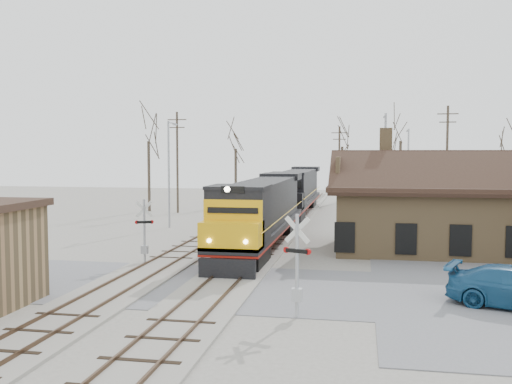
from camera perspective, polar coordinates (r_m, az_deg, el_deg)
ground at (r=27.13m, az=-3.54°, el=-9.41°), size 140.00×140.00×0.00m
road at (r=27.12m, az=-3.54°, el=-9.38°), size 60.00×9.00×0.03m
track_main at (r=41.57m, az=1.49°, el=-4.61°), size 3.40×90.00×0.24m
track_siding at (r=42.49m, az=-4.53°, el=-4.43°), size 3.40×90.00×0.24m
depot at (r=38.20m, az=18.83°, el=-2.05°), size 15.20×9.31×7.90m
locomotive_lead at (r=37.29m, az=0.52°, el=-1.98°), size 3.08×20.62×4.58m
locomotive_trailing at (r=57.92m, az=4.10°, el=0.15°), size 3.08×20.62×4.33m
crossbuck_near at (r=21.76m, az=4.12°, el=-7.73°), size 1.10×0.42×3.97m
crossbuck_far at (r=32.60m, az=-11.10°, el=-4.08°), size 1.00×0.47×3.67m
streetlight_a at (r=48.00m, az=-8.66°, el=2.37°), size 0.25×2.04×8.86m
streetlight_b at (r=45.14m, az=12.76°, el=2.49°), size 0.25×2.04×9.27m
streetlight_c at (r=62.71m, az=14.95°, el=2.61°), size 0.25×2.04×8.77m
utility_pole_a at (r=59.55m, az=-7.87°, el=3.15°), size 2.00×0.24×10.44m
utility_pole_b at (r=71.65m, az=8.32°, el=2.90°), size 2.00×0.24×9.50m
utility_pole_c at (r=59.13m, az=18.55°, el=3.17°), size 2.00×0.24×10.84m
tree_a at (r=61.72m, az=-10.71°, el=6.16°), size 4.98×4.98×12.19m
tree_b at (r=68.02m, az=-2.05°, el=5.26°), size 4.46×4.46×10.94m
tree_c at (r=72.18m, az=8.63°, el=5.41°), size 4.66×4.66×11.41m
tree_d at (r=67.54m, az=14.28°, el=6.03°), size 5.05×5.05×12.38m
tree_e at (r=65.57m, az=24.15°, el=4.11°), size 3.91×3.91×9.57m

